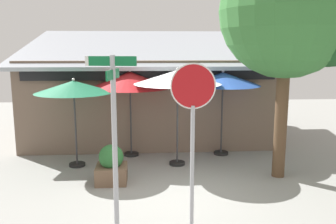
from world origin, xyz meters
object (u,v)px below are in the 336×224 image
at_px(street_sign_post, 114,129).
at_px(patio_umbrella_royal_blue_far_right, 223,80).
at_px(sidewalk_planter, 111,166).
at_px(stop_sign, 193,118).
at_px(patio_umbrella_forest_green_left, 74,88).
at_px(patio_umbrella_ivory_right, 178,78).
at_px(patio_umbrella_crimson_center, 130,80).
at_px(shade_tree, 295,14).

bearing_deg(street_sign_post, patio_umbrella_royal_blue_far_right, 57.69).
bearing_deg(patio_umbrella_royal_blue_far_right, sidewalk_planter, -146.13).
xyz_separation_m(stop_sign, sidewalk_planter, (-1.61, 2.62, -1.67)).
xyz_separation_m(patio_umbrella_royal_blue_far_right, sidewalk_planter, (-3.17, -2.13, -1.89)).
xyz_separation_m(patio_umbrella_forest_green_left, patio_umbrella_ivory_right, (2.79, -0.08, 0.26)).
relative_size(street_sign_post, patio_umbrella_forest_green_left, 1.28).
distance_m(stop_sign, patio_umbrella_crimson_center, 4.97).
height_order(patio_umbrella_crimson_center, patio_umbrella_royal_blue_far_right, patio_umbrella_crimson_center).
xyz_separation_m(patio_umbrella_ivory_right, patio_umbrella_royal_blue_far_right, (1.44, 0.90, -0.13)).
relative_size(stop_sign, patio_umbrella_ivory_right, 1.11).
xyz_separation_m(stop_sign, patio_umbrella_crimson_center, (-1.19, 4.82, 0.21)).
bearing_deg(stop_sign, street_sign_post, 171.36).
distance_m(street_sign_post, patio_umbrella_crimson_center, 4.64).
bearing_deg(stop_sign, patio_umbrella_ivory_right, 88.24).
bearing_deg(patio_umbrella_royal_blue_far_right, shade_tree, -59.48).
distance_m(stop_sign, shade_tree, 4.32).
relative_size(shade_tree, sidewalk_planter, 6.06).
relative_size(patio_umbrella_ivory_right, sidewalk_planter, 2.88).
height_order(stop_sign, patio_umbrella_ivory_right, stop_sign).
relative_size(patio_umbrella_crimson_center, sidewalk_planter, 2.78).
bearing_deg(shade_tree, patio_umbrella_crimson_center, 151.73).
xyz_separation_m(patio_umbrella_forest_green_left, patio_umbrella_crimson_center, (1.48, 0.89, 0.11)).
height_order(street_sign_post, patio_umbrella_royal_blue_far_right, street_sign_post).
bearing_deg(patio_umbrella_forest_green_left, patio_umbrella_crimson_center, 31.14).
bearing_deg(patio_umbrella_ivory_right, patio_umbrella_royal_blue_far_right, 31.86).
bearing_deg(stop_sign, sidewalk_planter, 121.46).
bearing_deg(street_sign_post, patio_umbrella_forest_green_left, 109.91).
height_order(street_sign_post, patio_umbrella_forest_green_left, street_sign_post).
bearing_deg(shade_tree, sidewalk_planter, -179.18).
xyz_separation_m(patio_umbrella_forest_green_left, shade_tree, (5.44, -1.24, 1.84)).
bearing_deg(stop_sign, patio_umbrella_crimson_center, 103.88).
bearing_deg(patio_umbrella_crimson_center, stop_sign, -76.12).
bearing_deg(stop_sign, shade_tree, 44.05).
height_order(street_sign_post, patio_umbrella_crimson_center, street_sign_post).
bearing_deg(patio_umbrella_ivory_right, sidewalk_planter, -144.52).
bearing_deg(stop_sign, patio_umbrella_royal_blue_far_right, 71.80).
bearing_deg(sidewalk_planter, shade_tree, 0.82).
height_order(stop_sign, shade_tree, shade_tree).
height_order(street_sign_post, patio_umbrella_ivory_right, street_sign_post).
relative_size(patio_umbrella_forest_green_left, sidewalk_planter, 2.59).
height_order(patio_umbrella_crimson_center, patio_umbrella_ivory_right, patio_umbrella_ivory_right).
bearing_deg(patio_umbrella_ivory_right, street_sign_post, -111.44).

